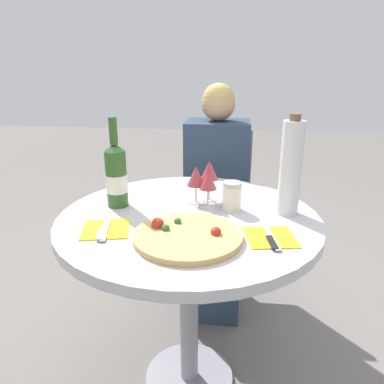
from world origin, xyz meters
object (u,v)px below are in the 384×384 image
Objects in this scene: dining_table at (189,244)px; seated_diner at (215,210)px; wine_bottle at (116,175)px; tall_carafe at (291,168)px; pizza_large at (187,236)px; chair_behind_diner at (216,212)px.

dining_table is 0.64m from seated_diner.
tall_carafe reaches higher than wine_bottle.
seated_diner reaches higher than wine_bottle.
dining_table is 0.37m from wine_bottle.
wine_bottle is 0.94× the size of tall_carafe.
wine_bottle reaches higher than pizza_large.
pizza_large is at bearing 86.78° from seated_diner.
pizza_large is at bearing -143.33° from tall_carafe.
tall_carafe reaches higher than chair_behind_diner.
dining_table is 0.23m from pizza_large.
seated_diner reaches higher than chair_behind_diner.
tall_carafe is at bearing 112.08° from chair_behind_diner.
dining_table is 2.61× the size of tall_carafe.
dining_table is at bearing -13.37° from wine_bottle.
seated_diner reaches higher than pizza_large.
pizza_large is 0.41m from wine_bottle.
pizza_large is (-0.05, -0.96, 0.32)m from chair_behind_diner.
chair_behind_diner is 0.90m from wine_bottle.
wine_bottle reaches higher than chair_behind_diner.
dining_table is 0.46m from tall_carafe.
wine_bottle is (-0.35, -0.71, 0.43)m from chair_behind_diner.
seated_diner is (-0.00, -0.15, 0.07)m from chair_behind_diner.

